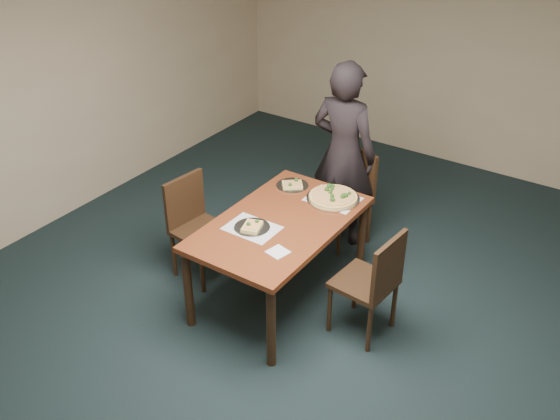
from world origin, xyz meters
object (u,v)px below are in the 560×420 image
Objects in this scene: chair_left at (195,222)px; diner at (344,154)px; slice_plate_near at (252,227)px; slice_plate_far at (292,185)px; chair_far at (350,190)px; dining_table at (280,231)px; chair_right at (373,280)px; pizza_pan at (333,197)px.

chair_left is 0.52× the size of diner.
slice_plate_far is (-0.11, 0.74, -0.00)m from slice_plate_near.
chair_far is at bearing -167.25° from diner.
dining_table is 5.36× the size of slice_plate_near.
chair_far is 1.36m from slice_plate_near.
dining_table is at bearing -83.83° from chair_right.
diner reaches higher than chair_far.
pizza_pan is at bearing 68.27° from slice_plate_near.
chair_right is 1.44m from diner.
pizza_pan is at bearing 111.74° from diner.
dining_table is 5.36× the size of slice_plate_far.
chair_left is at bearing -172.40° from dining_table.
chair_left is 3.25× the size of slice_plate_far.
chair_left is 0.90m from slice_plate_far.
dining_table is at bearing -75.59° from chair_left.
pizza_pan reaches higher than slice_plate_near.
diner is at bearing 72.52° from slice_plate_far.
diner is 0.61m from slice_plate_far.
chair_far is 0.52× the size of diner.
chair_right is at bearing -38.29° from pizza_pan.
slice_plate_far is at bearing 72.79° from diner.
pizza_pan is 0.41m from slice_plate_far.
slice_plate_far is at bearing 98.49° from slice_plate_near.
slice_plate_near is at bearing -81.51° from slice_plate_far.
chair_left is at bearing -147.00° from pizza_pan.
chair_left is at bearing 58.14° from diner.
diner is 0.62m from pizza_pan.
chair_right is at bearing -78.90° from chair_left.
slice_plate_near is at bearing -71.62° from chair_right.
diner reaches higher than slice_plate_far.
chair_far is at bearing -27.58° from chair_left.
chair_far reaches higher than slice_plate_near.
chair_right is at bearing -32.17° from chair_far.
slice_plate_near is at bearing -91.47° from chair_left.
pizza_pan is at bearing -54.25° from chair_far.
chair_far and chair_right have the same top height.
chair_right is 2.04× the size of pizza_pan.
pizza_pan is (0.99, 0.64, 0.26)m from chair_left.
dining_table is at bearing -66.60° from slice_plate_far.
chair_right is at bearing 1.05° from dining_table.
diner is at bearing -25.33° from chair_left.
pizza_pan is at bearing -50.20° from chair_left.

